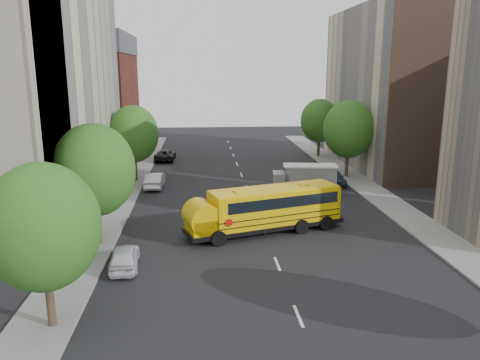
{
  "coord_description": "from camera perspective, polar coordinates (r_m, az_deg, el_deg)",
  "views": [
    {
      "loc": [
        -4.34,
        -33.23,
        11.05
      ],
      "look_at": [
        -1.34,
        2.0,
        2.73
      ],
      "focal_mm": 35.0,
      "sensor_mm": 36.0,
      "label": 1
    }
  ],
  "objects": [
    {
      "name": "lane_markings",
      "position": [
        44.83,
        0.84,
        -1.02
      ],
      "size": [
        0.15,
        64.0,
        0.01
      ],
      "primitive_type": "cube",
      "color": "silver",
      "rests_on": "ground"
    },
    {
      "name": "building_left_redbrick",
      "position": [
        62.9,
        -17.6,
        8.49
      ],
      "size": [
        10.0,
        15.0,
        13.0
      ],
      "primitive_type": "cube",
      "color": "maroon",
      "rests_on": "ground"
    },
    {
      "name": "building_right_sidewall",
      "position": [
        47.82,
        23.34,
        9.73
      ],
      "size": [
        10.1,
        0.3,
        18.0
      ],
      "primitive_type": "cube",
      "color": "brown",
      "rests_on": "ground"
    },
    {
      "name": "street_tree_4",
      "position": [
        50.01,
        13.1,
        6.04
      ],
      "size": [
        5.25,
        5.25,
        8.1
      ],
      "color": "#38281C",
      "rests_on": "ground"
    },
    {
      "name": "building_right_far",
      "position": [
        57.76,
        18.2,
        10.57
      ],
      "size": [
        10.0,
        22.0,
        18.0
      ],
      "primitive_type": "cube",
      "color": "#C5B699",
      "rests_on": "ground"
    },
    {
      "name": "sidewalk_left",
      "position": [
        40.41,
        -14.9,
        -2.99
      ],
      "size": [
        3.0,
        80.0,
        0.12
      ],
      "primitive_type": "cube",
      "color": "slate",
      "rests_on": "ground"
    },
    {
      "name": "safari_truck",
      "position": [
        43.49,
        7.93,
        0.26
      ],
      "size": [
        6.29,
        3.02,
        2.59
      ],
      "rotation": [
        0.0,
        0.0,
        -0.14
      ],
      "color": "black",
      "rests_on": "ground"
    },
    {
      "name": "school_bus",
      "position": [
        32.4,
        2.92,
        -3.39
      ],
      "size": [
        11.56,
        5.9,
        3.2
      ],
      "rotation": [
        0.0,
        0.0,
        0.31
      ],
      "color": "black",
      "rests_on": "ground"
    },
    {
      "name": "parked_car_2",
      "position": [
        59.41,
        -9.12,
        3.05
      ],
      "size": [
        2.53,
        5.14,
        1.41
      ],
      "primitive_type": "imported",
      "rotation": [
        0.0,
        0.0,
        3.1
      ],
      "color": "black",
      "rests_on": "ground"
    },
    {
      "name": "street_tree_1",
      "position": [
        30.59,
        -17.34,
        1.13
      ],
      "size": [
        5.12,
        5.12,
        7.9
      ],
      "color": "#38281C",
      "rests_on": "ground"
    },
    {
      "name": "parked_car_0",
      "position": [
        27.81,
        -13.91,
        -9.08
      ],
      "size": [
        1.85,
        4.03,
        1.34
      ],
      "primitive_type": "imported",
      "rotation": [
        0.0,
        0.0,
        3.21
      ],
      "color": "silver",
      "rests_on": "ground"
    },
    {
      "name": "sidewalk_right",
      "position": [
        42.81,
        17.04,
        -2.23
      ],
      "size": [
        3.0,
        80.0,
        0.12
      ],
      "primitive_type": "cube",
      "color": "slate",
      "rests_on": "ground"
    },
    {
      "name": "parked_car_1",
      "position": [
        45.69,
        -10.35,
        -0.02
      ],
      "size": [
        1.69,
        4.52,
        1.48
      ],
      "primitive_type": "imported",
      "rotation": [
        0.0,
        0.0,
        3.11
      ],
      "color": "silver",
      "rests_on": "ground"
    },
    {
      "name": "street_tree_5",
      "position": [
        61.51,
        9.67,
        7.14
      ],
      "size": [
        4.86,
        4.86,
        7.51
      ],
      "color": "#38281C",
      "rests_on": "ground"
    },
    {
      "name": "ground",
      "position": [
        35.28,
        2.45,
        -5.02
      ],
      "size": [
        120.0,
        120.0,
        0.0
      ],
      "primitive_type": "plane",
      "color": "black",
      "rests_on": "ground"
    },
    {
      "name": "street_tree_2",
      "position": [
        48.1,
        -12.85,
        5.48
      ],
      "size": [
        4.99,
        4.99,
        7.71
      ],
      "color": "#38281C",
      "rests_on": "ground"
    },
    {
      "name": "building_left_cream",
      "position": [
        41.55,
        -24.51,
        10.63
      ],
      "size": [
        10.0,
        26.0,
        20.0
      ],
      "primitive_type": "cube",
      "color": "#B9B295",
      "rests_on": "ground"
    },
    {
      "name": "street_tree_0",
      "position": [
        21.33,
        -22.9,
        -5.33
      ],
      "size": [
        4.8,
        4.8,
        7.41
      ],
      "color": "#38281C",
      "rests_on": "ground"
    },
    {
      "name": "parked_car_4",
      "position": [
        47.28,
        11.39,
        0.35
      ],
      "size": [
        1.79,
        4.22,
        1.42
      ],
      "primitive_type": "imported",
      "rotation": [
        0.0,
        0.0,
        0.03
      ],
      "color": "#35425E",
      "rests_on": "ground"
    }
  ]
}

